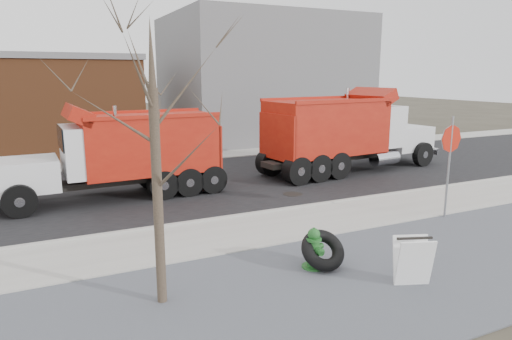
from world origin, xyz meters
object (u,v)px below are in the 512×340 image
truck_tire (323,250)px  stop_sign (450,150)px  sandwich_board (413,261)px  dump_truck_red_a (346,130)px  dump_truck_red_b (123,151)px  fire_hydrant (314,250)px

truck_tire → stop_sign: size_ratio=0.35×
truck_tire → stop_sign: (5.39, 1.52, 1.62)m
sandwich_board → dump_truck_red_a: size_ratio=0.11×
sandwich_board → dump_truck_red_a: bearing=80.7°
truck_tire → dump_truck_red_b: (-2.88, 8.07, 1.22)m
stop_sign → sandwich_board: (-4.22, -3.01, -1.52)m
fire_hydrant → sandwich_board: sandwich_board is taller
stop_sign → dump_truck_red_a: bearing=97.1°
truck_tire → dump_truck_red_b: bearing=109.6°
stop_sign → truck_tire: bearing=-145.7°
stop_sign → dump_truck_red_b: bearing=160.1°
truck_tire → sandwich_board: (1.18, -1.48, 0.10)m
stop_sign → dump_truck_red_a: size_ratio=0.34×
fire_hydrant → dump_truck_red_b: size_ratio=0.12×
fire_hydrant → dump_truck_red_b: 8.51m
sandwich_board → dump_truck_red_b: bearing=133.3°
fire_hydrant → truck_tire: fire_hydrant is taller
dump_truck_red_b → fire_hydrant: bearing=106.5°
truck_tire → dump_truck_red_a: size_ratio=0.12×
sandwich_board → fire_hydrant: bearing=150.8°
fire_hydrant → stop_sign: stop_sign is taller
stop_sign → dump_truck_red_a: dump_truck_red_a is taller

